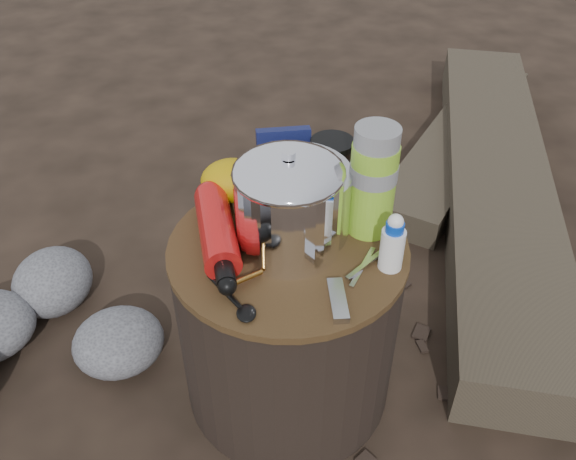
{
  "coord_description": "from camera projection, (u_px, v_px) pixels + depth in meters",
  "views": [
    {
      "loc": [
        -0.08,
        -0.91,
        1.22
      ],
      "look_at": [
        0.0,
        0.0,
        0.48
      ],
      "focal_mm": 37.71,
      "sensor_mm": 36.0,
      "label": 1
    }
  ],
  "objects": [
    {
      "name": "ground",
      "position": [
        288.0,
        383.0,
        1.47
      ],
      "size": [
        60.0,
        60.0,
        0.0
      ],
      "primitive_type": "plane",
      "color": "black",
      "rests_on": "ground"
    },
    {
      "name": "stump",
      "position": [
        288.0,
        321.0,
        1.34
      ],
      "size": [
        0.48,
        0.48,
        0.44
      ],
      "primitive_type": "cylinder",
      "color": "black",
      "rests_on": "ground"
    },
    {
      "name": "log_main",
      "position": [
        495.0,
        180.0,
        2.02
      ],
      "size": [
        0.81,
        1.85,
        0.15
      ],
      "primitive_type": "cube",
      "rotation": [
        0.0,
        0.0,
        -0.28
      ],
      "color": "#3B3326",
      "rests_on": "ground"
    },
    {
      "name": "log_small",
      "position": [
        460.0,
        140.0,
        2.28
      ],
      "size": [
        0.87,
        1.13,
        0.1
      ],
      "primitive_type": "cube",
      "rotation": [
        0.0,
        0.0,
        -0.6
      ],
      "color": "#3B3326",
      "rests_on": "ground"
    },
    {
      "name": "foil_windscreen",
      "position": [
        292.0,
        201.0,
        1.2
      ],
      "size": [
        0.23,
        0.23,
        0.14
      ],
      "primitive_type": "cylinder",
      "color": "silver",
      "rests_on": "stump"
    },
    {
      "name": "camping_pot",
      "position": [
        289.0,
        203.0,
        1.14
      ],
      "size": [
        0.2,
        0.2,
        0.2
      ],
      "primitive_type": "cylinder",
      "color": "white",
      "rests_on": "stump"
    },
    {
      "name": "fuel_bottle",
      "position": [
        217.0,
        230.0,
        1.18
      ],
      "size": [
        0.1,
        0.3,
        0.07
      ],
      "primitive_type": null,
      "rotation": [
        0.0,
        0.0,
        0.11
      ],
      "color": "red",
      "rests_on": "stump"
    },
    {
      "name": "thermos",
      "position": [
        373.0,
        181.0,
        1.17
      ],
      "size": [
        0.09,
        0.09,
        0.23
      ],
      "primitive_type": "cylinder",
      "color": "#8CC72B",
      "rests_on": "stump"
    },
    {
      "name": "travel_mug",
      "position": [
        331.0,
        168.0,
        1.3
      ],
      "size": [
        0.09,
        0.09,
        0.13
      ],
      "primitive_type": "cylinder",
      "color": "black",
      "rests_on": "stump"
    },
    {
      "name": "stuff_sack",
      "position": [
        232.0,
        180.0,
        1.3
      ],
      "size": [
        0.13,
        0.11,
        0.09
      ],
      "primitive_type": "ellipsoid",
      "color": "#BF9407",
      "rests_on": "stump"
    },
    {
      "name": "food_pouch",
      "position": [
        284.0,
        161.0,
        1.3
      ],
      "size": [
        0.12,
        0.03,
        0.15
      ],
      "primitive_type": "cube",
      "rotation": [
        0.0,
        0.0,
        0.04
      ],
      "color": "#101646",
      "rests_on": "stump"
    },
    {
      "name": "multitool",
      "position": [
        338.0,
        300.0,
        1.07
      ],
      "size": [
        0.03,
        0.1,
        0.01
      ],
      "primitive_type": "cube",
      "rotation": [
        0.0,
        0.0,
        -0.02
      ],
      "color": "#B4B4B8",
      "rests_on": "stump"
    },
    {
      "name": "pot_grabber",
      "position": [
        363.0,
        266.0,
        1.14
      ],
      "size": [
        0.1,
        0.11,
        0.01
      ],
      "primitive_type": null,
      "rotation": [
        0.0,
        0.0,
        -0.7
      ],
      "color": "#B4B4B8",
      "rests_on": "stump"
    },
    {
      "name": "spork",
      "position": [
        226.0,
        293.0,
        1.09
      ],
      "size": [
        0.1,
        0.13,
        0.01
      ],
      "primitive_type": null,
      "rotation": [
        0.0,
        0.0,
        0.57
      ],
      "color": "black",
      "rests_on": "stump"
    },
    {
      "name": "squeeze_bottle",
      "position": [
        392.0,
        245.0,
        1.12
      ],
      "size": [
        0.05,
        0.05,
        0.11
      ],
      "primitive_type": "cylinder",
      "color": "white",
      "rests_on": "stump"
    }
  ]
}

